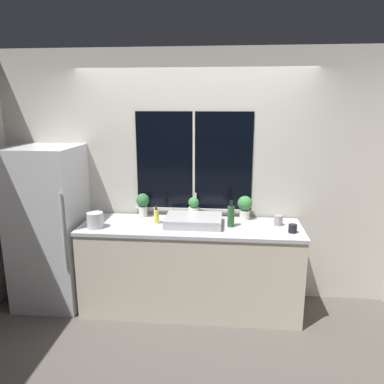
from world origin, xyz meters
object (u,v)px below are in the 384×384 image
Objects in this scene: refrigerator at (50,227)px; mug_yellow at (95,217)px; soap_bottle at (156,216)px; potted_plant_right at (245,206)px; bottle_tall at (231,216)px; kettle at (95,220)px; mug_grey at (278,220)px; sink at (194,220)px; potted_plant_center at (194,208)px; mug_black at (293,228)px; potted_plant_left at (143,203)px.

refrigerator reaches higher than mug_yellow.
soap_bottle is at bearing 0.09° from refrigerator.
bottle_tall is (-0.15, -0.25, -0.04)m from potted_plant_right.
kettle is (-1.35, -0.16, -0.03)m from bottle_tall.
bottle_tall is at bearing -170.07° from mug_grey.
refrigerator is 9.37× the size of soap_bottle.
mug_grey is at bearing 4.24° from sink.
potted_plant_center is 0.90m from mug_grey.
kettle is (-1.94, -0.04, 0.04)m from mug_black.
bottle_tall is 1.54× the size of kettle.
mug_black is (1.36, -0.16, -0.04)m from soap_bottle.
refrigerator reaches higher than bottle_tall.
potted_plant_right is 0.95× the size of bottle_tall.
potted_plant_left is at bearing 25.36° from mug_yellow.
potted_plant_right reaches higher than soap_bottle.
mug_grey is at bearing 9.93° from bottle_tall.
bottle_tall is (0.38, -0.02, 0.07)m from sink.
sink is at bearing -156.16° from potted_plant_right.
potted_plant_center is at bearing 31.23° from soap_bottle.
potted_plant_center is (-0.02, 0.23, 0.07)m from sink.
mug_grey is (0.88, -0.17, -0.06)m from potted_plant_center.
potted_plant_right is (0.53, 0.23, 0.10)m from sink.
mug_yellow is at bearing -172.05° from potted_plant_right.
potted_plant_left is 0.58m from kettle.
potted_plant_center is (0.56, 0.00, -0.04)m from potted_plant_left.
potted_plant_right is 3.13× the size of mug_black.
mug_black is 0.47× the size of kettle.
soap_bottle is (-0.39, 0.01, 0.03)m from sink.
potted_plant_right is (0.55, 0.00, 0.03)m from potted_plant_center.
refrigerator reaches higher than kettle.
sink is 3.28× the size of kettle.
potted_plant_left is at bearing 46.71° from kettle.
soap_bottle reaches higher than kettle.
refrigerator is 0.52m from mug_yellow.
potted_plant_left is 1.45m from mug_grey.
sink is at bearing 171.41° from mug_black.
bottle_tall is 2.57× the size of mug_grey.
mug_yellow is (-1.56, -0.22, -0.10)m from potted_plant_right.
soap_bottle is 1.37m from mug_black.
mug_grey is (1.44, -0.17, -0.10)m from potted_plant_left.
soap_bottle is 2.24× the size of mug_black.
mug_grey is (0.48, 0.08, -0.06)m from bottle_tall.
mug_grey is at bearing 1.31° from refrigerator.
potted_plant_left is at bearing 158.02° from sink.
sink is 0.99m from kettle.
potted_plant_right is (2.07, 0.22, 0.22)m from refrigerator.
potted_plant_center is 1.06m from mug_black.
mug_grey is (0.33, -0.17, -0.10)m from potted_plant_right.
refrigerator is 6.37× the size of bottle_tall.
potted_plant_left reaches higher than mug_grey.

